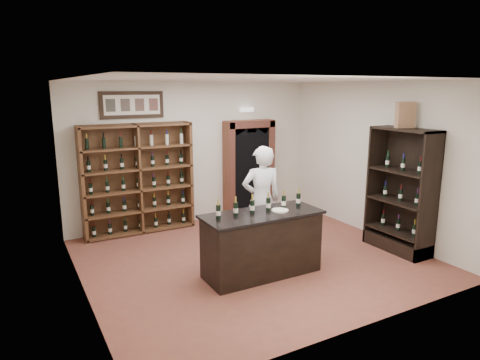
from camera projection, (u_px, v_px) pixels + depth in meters
name	position (u px, v px, depth m)	size (l,w,h in m)	color
floor	(253.00, 258.00, 7.36)	(5.50, 5.50, 0.00)	brown
ceiling	(254.00, 80.00, 6.73)	(5.50, 5.50, 0.00)	white
wall_back	(194.00, 153.00, 9.18)	(5.50, 0.04, 3.00)	silver
wall_left	(78.00, 192.00, 5.75)	(0.04, 5.00, 3.00)	silver
wall_right	(375.00, 160.00, 8.34)	(0.04, 5.00, 3.00)	silver
wine_shelf	(138.00, 179.00, 8.51)	(2.20, 0.38, 2.20)	brown
framed_picture	(132.00, 105.00, 8.32)	(1.25, 0.04, 0.52)	black
arched_doorway	(249.00, 166.00, 9.70)	(1.17, 0.35, 2.17)	black
emergency_light	(247.00, 110.00, 9.51)	(0.30, 0.10, 0.10)	white
tasting_counter	(262.00, 244.00, 6.65)	(1.88, 0.78, 1.00)	black
counter_bottle_0	(218.00, 212.00, 6.23)	(0.07, 0.07, 0.30)	black
counter_bottle_1	(236.00, 209.00, 6.36)	(0.07, 0.07, 0.30)	black
counter_bottle_2	(252.00, 207.00, 6.50)	(0.07, 0.07, 0.30)	black
counter_bottle_3	(268.00, 204.00, 6.63)	(0.07, 0.07, 0.30)	black
counter_bottle_4	(284.00, 202.00, 6.77)	(0.07, 0.07, 0.30)	black
counter_bottle_5	(298.00, 200.00, 6.90)	(0.07, 0.07, 0.30)	black
side_cabinet	(401.00, 209.00, 7.62)	(0.48, 1.20, 2.20)	black
shopkeeper	(262.00, 200.00, 7.46)	(0.70, 0.46, 1.91)	white
plate	(280.00, 210.00, 6.64)	(0.26, 0.26, 0.02)	silver
wine_crate	(405.00, 115.00, 7.31)	(0.32, 0.13, 0.45)	#A67958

